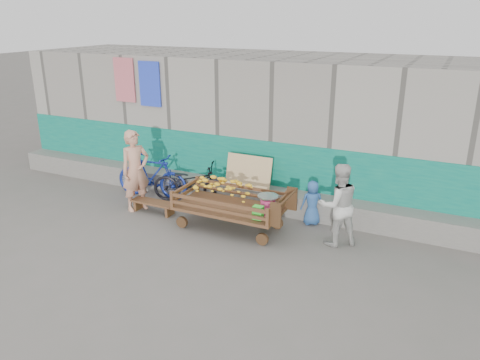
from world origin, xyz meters
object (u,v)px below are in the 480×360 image
at_px(bench, 154,204).
at_px(bicycle_blue, 152,176).
at_px(bicycle_dark, 191,183).
at_px(woman, 338,205).
at_px(vendor_man, 136,171).
at_px(child, 312,203).
at_px(banana_cart, 228,197).

distance_m(bench, bicycle_blue, 0.92).
height_order(bench, bicycle_dark, bicycle_dark).
xyz_separation_m(woman, bicycle_blue, (-4.27, 0.44, -0.24)).
xyz_separation_m(vendor_man, child, (3.51, 0.87, -0.41)).
distance_m(vendor_man, child, 3.63).
relative_size(bench, bicycle_blue, 0.57).
relative_size(vendor_man, woman, 1.13).
bearing_deg(banana_cart, bench, 179.97).
bearing_deg(bench, woman, 3.78).
height_order(banana_cart, child, banana_cart).
height_order(woman, bicycle_dark, woman).
height_order(banana_cart, woman, woman).
distance_m(bench, bicycle_dark, 0.96).
xyz_separation_m(banana_cart, bicycle_dark, (-1.32, 0.84, -0.19)).
relative_size(banana_cart, bench, 2.26).
relative_size(woman, bicycle_blue, 0.88).
bearing_deg(woman, bicycle_dark, -46.34).
relative_size(vendor_man, bicycle_blue, 1.00).
xyz_separation_m(vendor_man, bicycle_blue, (-0.12, 0.68, -0.34)).
bearing_deg(bicycle_dark, woman, -117.11).
bearing_deg(bicycle_blue, bicycle_dark, -86.40).
height_order(bicycle_dark, bicycle_blue, bicycle_blue).
bearing_deg(bench, bicycle_dark, 64.61).
xyz_separation_m(woman, bicycle_dark, (-3.35, 0.59, -0.31)).
distance_m(banana_cart, woman, 2.05).
bearing_deg(banana_cart, bicycle_blue, 162.91).
relative_size(banana_cart, bicycle_dark, 1.31).
bearing_deg(woman, vendor_man, -33.00).
bearing_deg(woman, child, -80.35).
bearing_deg(bicycle_dark, bench, 137.48).
relative_size(vendor_man, bicycle_dark, 1.01).
height_order(bench, bicycle_blue, bicycle_blue).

